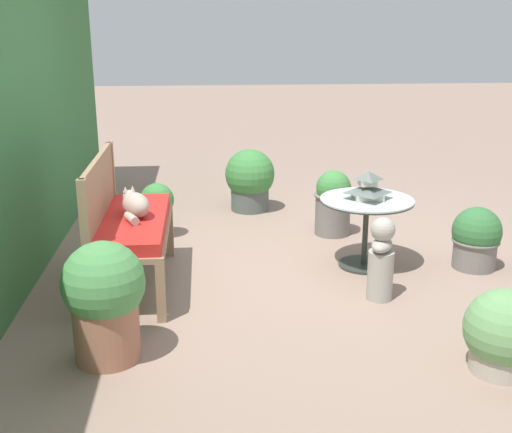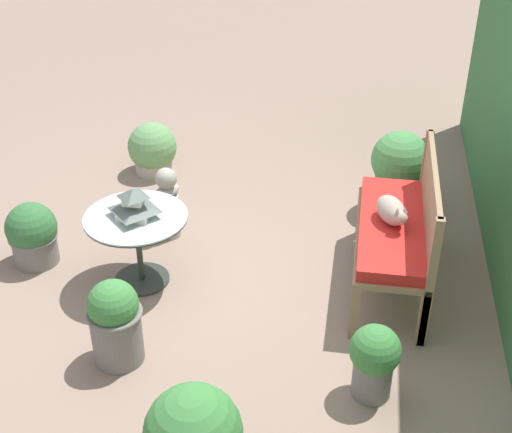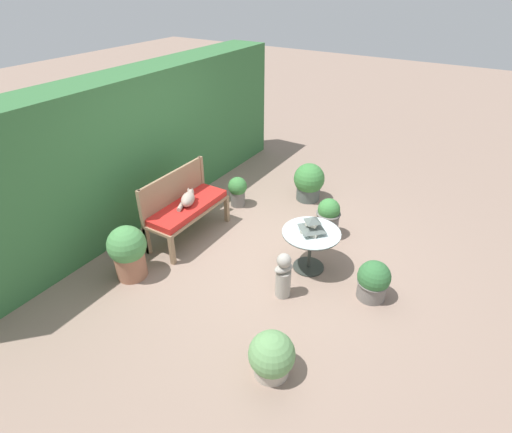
% 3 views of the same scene
% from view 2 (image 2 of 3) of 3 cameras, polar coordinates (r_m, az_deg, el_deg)
% --- Properties ---
extents(ground, '(30.00, 30.00, 0.00)m').
position_cam_2_polar(ground, '(5.30, -1.93, -5.69)').
color(ground, gray).
extents(garden_bench, '(1.31, 0.51, 0.55)m').
position_cam_2_polar(garden_bench, '(5.16, 10.83, -1.21)').
color(garden_bench, '#937556').
rests_on(garden_bench, ground).
extents(bench_backrest, '(1.31, 0.06, 0.99)m').
position_cam_2_polar(bench_backrest, '(5.06, 13.73, 0.84)').
color(bench_backrest, '#937556').
rests_on(bench_backrest, ground).
extents(cat, '(0.42, 0.29, 0.20)m').
position_cam_2_polar(cat, '(5.07, 10.83, 0.47)').
color(cat, '#A89989').
rests_on(cat, garden_bench).
extents(patio_table, '(0.74, 0.74, 0.57)m').
position_cam_2_polar(patio_table, '(5.18, -9.50, -1.09)').
color(patio_table, '#2D332D').
rests_on(patio_table, ground).
extents(pagoda_birdhouse, '(0.30, 0.30, 0.22)m').
position_cam_2_polar(pagoda_birdhouse, '(5.07, -9.71, 0.94)').
color(pagoda_birdhouse, beige).
rests_on(pagoda_birdhouse, patio_table).
extents(garden_bust, '(0.28, 0.24, 0.61)m').
position_cam_2_polar(garden_bust, '(5.76, -7.07, 1.09)').
color(garden_bust, '#A39E93').
rests_on(garden_bust, ground).
extents(potted_plant_bench_right, '(0.48, 0.48, 0.73)m').
position_cam_2_polar(potted_plant_bench_right, '(6.14, 11.35, 3.70)').
color(potted_plant_bench_right, '#9E664C').
rests_on(potted_plant_bench_right, ground).
extents(potted_plant_bench_left, '(0.39, 0.39, 0.51)m').
position_cam_2_polar(potted_plant_bench_left, '(5.69, -17.44, -1.37)').
color(potted_plant_bench_left, slate).
rests_on(potted_plant_bench_left, ground).
extents(potted_plant_path_edge, '(0.36, 0.36, 0.61)m').
position_cam_2_polar(potted_plant_path_edge, '(4.61, -11.20, -8.22)').
color(potted_plant_path_edge, slate).
rests_on(potted_plant_path_edge, ground).
extents(potted_plant_hedge_corner, '(0.31, 0.31, 0.51)m').
position_cam_2_polar(potted_plant_hedge_corner, '(4.38, 9.43, -11.20)').
color(potted_plant_hedge_corner, slate).
rests_on(potted_plant_hedge_corner, ground).
extents(potted_plant_table_near, '(0.46, 0.46, 0.49)m').
position_cam_2_polar(potted_plant_table_near, '(6.77, -8.28, 5.29)').
color(potted_plant_table_near, '#ADA393').
rests_on(potted_plant_table_near, ground).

